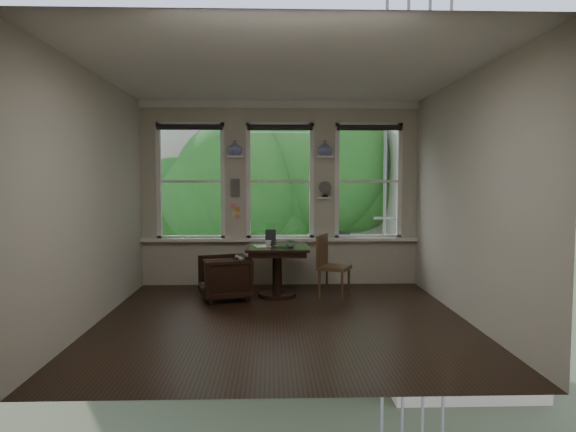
{
  "coord_description": "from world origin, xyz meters",
  "views": [
    {
      "loc": [
        -0.13,
        -6.18,
        1.72
      ],
      "look_at": [
        0.09,
        0.9,
        1.22
      ],
      "focal_mm": 32.0,
      "sensor_mm": 36.0,
      "label": 1
    }
  ],
  "objects_px": {
    "armchair_left": "(224,278)",
    "mug": "(268,244)",
    "side_chair_right": "(334,267)",
    "laptop": "(282,247)",
    "table": "(277,271)"
  },
  "relations": [
    {
      "from": "side_chair_right",
      "to": "table",
      "type": "bearing_deg",
      "value": 105.5
    },
    {
      "from": "mug",
      "to": "side_chair_right",
      "type": "bearing_deg",
      "value": -3.62
    },
    {
      "from": "side_chair_right",
      "to": "laptop",
      "type": "bearing_deg",
      "value": 117.74
    },
    {
      "from": "armchair_left",
      "to": "laptop",
      "type": "bearing_deg",
      "value": 72.94
    },
    {
      "from": "side_chair_right",
      "to": "mug",
      "type": "height_order",
      "value": "side_chair_right"
    },
    {
      "from": "side_chair_right",
      "to": "mug",
      "type": "bearing_deg",
      "value": 111.11
    },
    {
      "from": "armchair_left",
      "to": "mug",
      "type": "relative_size",
      "value": 6.95
    },
    {
      "from": "table",
      "to": "laptop",
      "type": "relative_size",
      "value": 3.05
    },
    {
      "from": "table",
      "to": "armchair_left",
      "type": "relative_size",
      "value": 1.29
    },
    {
      "from": "mug",
      "to": "armchair_left",
      "type": "bearing_deg",
      "value": -171.91
    },
    {
      "from": "table",
      "to": "side_chair_right",
      "type": "relative_size",
      "value": 0.98
    },
    {
      "from": "side_chair_right",
      "to": "mug",
      "type": "xyz_separation_m",
      "value": [
        -0.97,
        0.06,
        0.34
      ]
    },
    {
      "from": "table",
      "to": "armchair_left",
      "type": "distance_m",
      "value": 0.78
    },
    {
      "from": "laptop",
      "to": "armchair_left",
      "type": "bearing_deg",
      "value": -152.63
    },
    {
      "from": "armchair_left",
      "to": "side_chair_right",
      "type": "xyz_separation_m",
      "value": [
        1.59,
        0.03,
        0.14
      ]
    }
  ]
}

